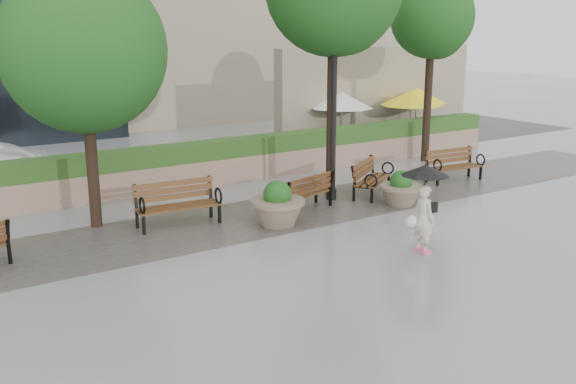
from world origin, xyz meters
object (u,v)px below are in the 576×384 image
lamppost (332,134)px  car_right (5,164)px  bench_4 (454,172)px  planter_right (400,192)px  bench_2 (303,200)px  bench_3 (372,185)px  bench_1 (179,213)px  planter_left (277,208)px  pedestrian (424,200)px

lamppost → car_right: size_ratio=1.12×
bench_4 → planter_right: bearing=-155.9°
planter_right → car_right: car_right is taller
bench_2 → car_right: 9.76m
planter_right → car_right: 12.22m
bench_4 → bench_3: bearing=-176.7°
bench_1 → car_right: 7.61m
bench_1 → car_right: car_right is taller
bench_1 → lamppost: lamppost is taller
planter_left → planter_right: (3.83, -0.29, -0.07)m
bench_1 → lamppost: (4.69, -0.05, 1.56)m
lamppost → car_right: bearing=135.8°
bench_3 → bench_4: bench_4 is taller
bench_2 → planter_right: 2.77m
car_right → lamppost: bearing=-133.8°
bench_3 → bench_4: size_ratio=1.01×
bench_1 → pedestrian: bearing=-47.2°
lamppost → pedestrian: bearing=-102.4°
bench_4 → lamppost: 4.89m
car_right → pedestrian: size_ratio=1.97×
planter_right → pedestrian: bearing=-125.9°
bench_2 → planter_right: (2.58, -1.00, 0.09)m
planter_left → lamppost: size_ratio=0.32×
lamppost → car_right: (-7.37, 7.16, -1.26)m
car_right → pedestrian: bearing=-151.4°
bench_2 → pedestrian: (0.35, -4.09, 0.88)m
pedestrian → planter_left: bearing=30.9°
car_right → bench_4: bearing=-121.8°
bench_2 → planter_left: bearing=15.5°
planter_left → pedestrian: size_ratio=0.70×
lamppost → bench_2: bearing=-158.7°
bench_1 → planter_left: bearing=-27.4°
planter_left → car_right: bearing=119.5°
bench_2 → lamppost: lamppost is taller
planter_left → lamppost: lamppost is taller
bench_3 → planter_left: (-3.89, -0.98, 0.15)m
bench_1 → bench_2: bearing=-5.4°
lamppost → car_right: lamppost is taller
bench_2 → bench_4: bearing=167.5°
bench_2 → lamppost: 2.17m
bench_3 → lamppost: lamppost is taller
bench_1 → bench_2: bench_1 is taller
bench_3 → car_right: bearing=106.4°
bench_1 → pedestrian: (3.67, -4.67, 0.85)m
car_right → bench_1: bearing=-159.0°
bench_4 → car_right: 14.15m
bench_1 → pedestrian: pedestrian is taller
planter_left → planter_right: 3.84m
planter_left → bench_3: bearing=14.1°
bench_2 → bench_3: (2.64, 0.27, 0.01)m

